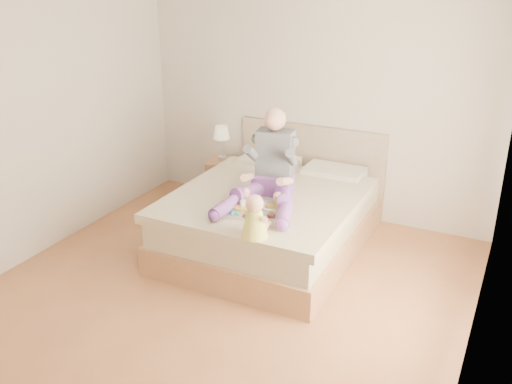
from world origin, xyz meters
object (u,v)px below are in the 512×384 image
at_px(bed, 274,215).
at_px(nightstand, 226,180).
at_px(tray, 255,208).
at_px(baby, 255,219).
at_px(adult, 270,172).

bearing_deg(bed, nightstand, 141.48).
height_order(nightstand, tray, tray).
bearing_deg(nightstand, baby, -70.37).
relative_size(bed, tray, 3.68).
bearing_deg(nightstand, adult, -59.95).
bearing_deg(nightstand, bed, -54.32).
bearing_deg(adult, baby, -82.10).
xyz_separation_m(adult, baby, (0.24, -0.80, -0.10)).
relative_size(nightstand, adult, 0.47).
distance_m(bed, nightstand, 1.28).
bearing_deg(nightstand, tray, -67.94).
relative_size(bed, adult, 2.04).
height_order(adult, tray, adult).
xyz_separation_m(tray, baby, (0.22, -0.43, 0.12)).
bearing_deg(bed, adult, -77.19).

